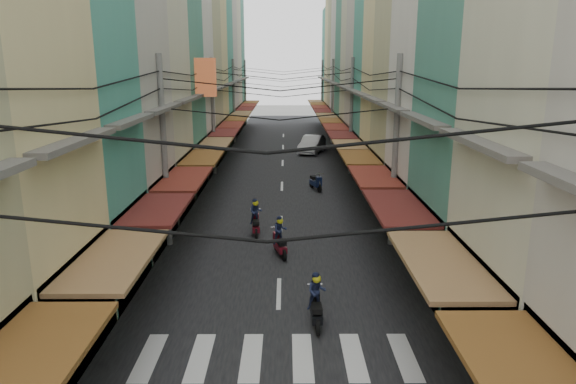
{
  "coord_description": "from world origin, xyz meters",
  "views": [
    {
      "loc": [
        0.24,
        -18.48,
        7.82
      ],
      "look_at": [
        0.34,
        3.0,
        2.4
      ],
      "focal_mm": 32.0,
      "sensor_mm": 36.0,
      "label": 1
    }
  ],
  "objects_px": {
    "bicycle": "(494,294)",
    "traffic_sign": "(460,268)",
    "white_car": "(312,153)",
    "market_umbrella": "(537,268)"
  },
  "relations": [
    {
      "from": "bicycle",
      "to": "traffic_sign",
      "type": "height_order",
      "value": "traffic_sign"
    },
    {
      "from": "white_car",
      "to": "bicycle",
      "type": "xyz_separation_m",
      "value": [
        4.9,
        -28.93,
        0.0
      ]
    },
    {
      "from": "white_car",
      "to": "market_umbrella",
      "type": "distance_m",
      "value": 32.6
    },
    {
      "from": "white_car",
      "to": "traffic_sign",
      "type": "relative_size",
      "value": 1.88
    },
    {
      "from": "white_car",
      "to": "traffic_sign",
      "type": "bearing_deg",
      "value": -69.48
    },
    {
      "from": "bicycle",
      "to": "market_umbrella",
      "type": "distance_m",
      "value": 4.01
    },
    {
      "from": "market_umbrella",
      "to": "traffic_sign",
      "type": "distance_m",
      "value": 2.02
    },
    {
      "from": "traffic_sign",
      "to": "white_car",
      "type": "bearing_deg",
      "value": 94.86
    },
    {
      "from": "bicycle",
      "to": "white_car",
      "type": "bearing_deg",
      "value": 12.09
    },
    {
      "from": "white_car",
      "to": "market_umbrella",
      "type": "xyz_separation_m",
      "value": [
        4.6,
        -32.18,
        2.33
      ]
    }
  ]
}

